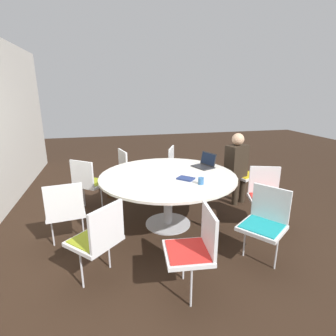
{
  "coord_description": "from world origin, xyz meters",
  "views": [
    {
      "loc": [
        -3.33,
        0.78,
        1.86
      ],
      "look_at": [
        0.0,
        0.0,
        0.85
      ],
      "focal_mm": 28.0,
      "sensor_mm": 36.0,
      "label": 1
    }
  ],
  "objects_px": {
    "laptop": "(205,163)",
    "chair_2": "(130,168)",
    "coffee_cup": "(201,181)",
    "spiral_notebook": "(186,178)",
    "chair_3": "(88,180)",
    "person_0": "(237,163)",
    "chair_1": "(178,166)",
    "chair_6": "(195,245)",
    "chair_4": "(65,209)",
    "handbag": "(111,187)",
    "chair_5": "(98,236)",
    "chair_7": "(265,220)",
    "chair_0": "(241,171)",
    "chair_8": "(265,193)"
  },
  "relations": [
    {
      "from": "person_0",
      "to": "chair_0",
      "type": "bearing_deg",
      "value": -161.04
    },
    {
      "from": "coffee_cup",
      "to": "handbag",
      "type": "height_order",
      "value": "coffee_cup"
    },
    {
      "from": "chair_4",
      "to": "spiral_notebook",
      "type": "distance_m",
      "value": 1.53
    },
    {
      "from": "chair_0",
      "to": "person_0",
      "type": "height_order",
      "value": "person_0"
    },
    {
      "from": "person_0",
      "to": "chair_1",
      "type": "bearing_deg",
      "value": -64.23
    },
    {
      "from": "chair_7",
      "to": "person_0",
      "type": "height_order",
      "value": "person_0"
    },
    {
      "from": "chair_0",
      "to": "chair_8",
      "type": "distance_m",
      "value": 1.06
    },
    {
      "from": "chair_0",
      "to": "chair_4",
      "type": "bearing_deg",
      "value": -3.82
    },
    {
      "from": "chair_3",
      "to": "chair_5",
      "type": "xyz_separation_m",
      "value": [
        -1.74,
        -0.19,
        0.0
      ]
    },
    {
      "from": "chair_5",
      "to": "chair_7",
      "type": "height_order",
      "value": "same"
    },
    {
      "from": "coffee_cup",
      "to": "spiral_notebook",
      "type": "bearing_deg",
      "value": 29.6
    },
    {
      "from": "chair_4",
      "to": "person_0",
      "type": "distance_m",
      "value": 2.75
    },
    {
      "from": "chair_2",
      "to": "laptop",
      "type": "relative_size",
      "value": 2.28
    },
    {
      "from": "chair_3",
      "to": "coffee_cup",
      "type": "relative_size",
      "value": 9.96
    },
    {
      "from": "chair_6",
      "to": "laptop",
      "type": "bearing_deg",
      "value": -18.01
    },
    {
      "from": "chair_1",
      "to": "chair_8",
      "type": "height_order",
      "value": "same"
    },
    {
      "from": "laptop",
      "to": "coffee_cup",
      "type": "distance_m",
      "value": 0.78
    },
    {
      "from": "spiral_notebook",
      "to": "chair_5",
      "type": "bearing_deg",
      "value": 124.07
    },
    {
      "from": "chair_0",
      "to": "handbag",
      "type": "bearing_deg",
      "value": -38.81
    },
    {
      "from": "chair_4",
      "to": "chair_5",
      "type": "height_order",
      "value": "same"
    },
    {
      "from": "chair_3",
      "to": "coffee_cup",
      "type": "distance_m",
      "value": 1.89
    },
    {
      "from": "laptop",
      "to": "chair_2",
      "type": "bearing_deg",
      "value": -156.48
    },
    {
      "from": "handbag",
      "to": "spiral_notebook",
      "type": "bearing_deg",
      "value": -149.2
    },
    {
      "from": "person_0",
      "to": "chair_7",
      "type": "bearing_deg",
      "value": 51.38
    },
    {
      "from": "chair_1",
      "to": "chair_4",
      "type": "distance_m",
      "value": 2.36
    },
    {
      "from": "chair_0",
      "to": "chair_7",
      "type": "bearing_deg",
      "value": 47.17
    },
    {
      "from": "chair_0",
      "to": "chair_1",
      "type": "xyz_separation_m",
      "value": [
        0.57,
        1.01,
        0.0
      ]
    },
    {
      "from": "chair_7",
      "to": "coffee_cup",
      "type": "relative_size",
      "value": 9.96
    },
    {
      "from": "chair_3",
      "to": "chair_1",
      "type": "bearing_deg",
      "value": 54.44
    },
    {
      "from": "chair_1",
      "to": "chair_4",
      "type": "xyz_separation_m",
      "value": [
        -1.51,
        1.81,
        0.0
      ]
    },
    {
      "from": "chair_7",
      "to": "coffee_cup",
      "type": "distance_m",
      "value": 0.85
    },
    {
      "from": "chair_1",
      "to": "chair_7",
      "type": "distance_m",
      "value": 2.33
    },
    {
      "from": "chair_5",
      "to": "spiral_notebook",
      "type": "distance_m",
      "value": 1.37
    },
    {
      "from": "chair_2",
      "to": "person_0",
      "type": "height_order",
      "value": "person_0"
    },
    {
      "from": "chair_0",
      "to": "coffee_cup",
      "type": "relative_size",
      "value": 9.96
    },
    {
      "from": "chair_2",
      "to": "spiral_notebook",
      "type": "xyz_separation_m",
      "value": [
        -1.51,
        -0.6,
        0.26
      ]
    },
    {
      "from": "person_0",
      "to": "laptop",
      "type": "distance_m",
      "value": 0.72
    },
    {
      "from": "chair_3",
      "to": "laptop",
      "type": "relative_size",
      "value": 2.28
    },
    {
      "from": "chair_5",
      "to": "laptop",
      "type": "height_order",
      "value": "laptop"
    },
    {
      "from": "chair_6",
      "to": "laptop",
      "type": "distance_m",
      "value": 1.78
    },
    {
      "from": "person_0",
      "to": "coffee_cup",
      "type": "height_order",
      "value": "person_0"
    },
    {
      "from": "chair_4",
      "to": "handbag",
      "type": "height_order",
      "value": "chair_4"
    },
    {
      "from": "chair_1",
      "to": "chair_6",
      "type": "relative_size",
      "value": 1.0
    },
    {
      "from": "coffee_cup",
      "to": "chair_5",
      "type": "bearing_deg",
      "value": 113.12
    },
    {
      "from": "chair_6",
      "to": "handbag",
      "type": "bearing_deg",
      "value": 20.04
    },
    {
      "from": "chair_7",
      "to": "chair_8",
      "type": "bearing_deg",
      "value": -69.25
    },
    {
      "from": "spiral_notebook",
      "to": "chair_3",
      "type": "bearing_deg",
      "value": 52.7
    },
    {
      "from": "chair_7",
      "to": "person_0",
      "type": "relative_size",
      "value": 0.71
    },
    {
      "from": "chair_1",
      "to": "chair_8",
      "type": "distance_m",
      "value": 1.81
    },
    {
      "from": "chair_6",
      "to": "laptop",
      "type": "relative_size",
      "value": 2.28
    }
  ]
}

